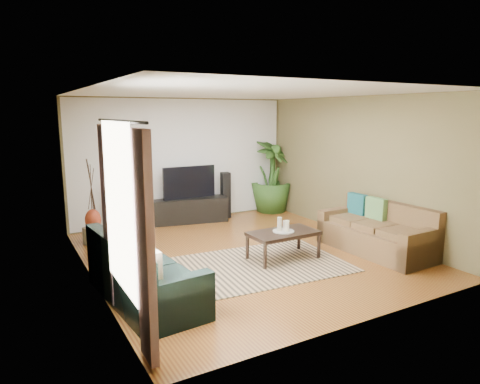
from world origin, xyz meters
TOP-DOWN VIEW (x-y plane):
  - floor at (0.00, 0.00)m, footprint 5.50×5.50m
  - ceiling at (0.00, 0.00)m, footprint 5.50×5.50m
  - wall_back at (0.00, 2.75)m, footprint 5.00×0.00m
  - wall_front at (0.00, -2.75)m, footprint 5.00×0.00m
  - wall_left at (-2.50, 0.00)m, footprint 0.00×5.50m
  - wall_right at (2.50, 0.00)m, footprint 0.00×5.50m
  - backwall_panel at (0.00, 2.74)m, footprint 4.90×0.00m
  - window_pane at (-2.48, -1.60)m, footprint 0.00×1.80m
  - curtain_near at (-2.43, -2.35)m, footprint 0.08×0.35m
  - curtain_far at (-2.43, -0.85)m, footprint 0.08×0.35m
  - curtain_rod at (-2.43, -1.60)m, footprint 0.03×1.90m
  - sofa_left at (-2.03, -0.93)m, footprint 1.06×2.11m
  - sofa_right at (2.02, -0.98)m, footprint 0.95×2.02m
  - area_rug at (-0.05, -0.58)m, footprint 2.75×2.04m
  - coffee_table at (0.42, -0.51)m, footprint 1.15×0.64m
  - candle_tray at (0.42, -0.51)m, footprint 0.35×0.35m
  - candle_tall at (0.36, -0.48)m, footprint 0.07×0.07m
  - candle_mid at (0.46, -0.55)m, footprint 0.07×0.07m
  - candle_short at (0.49, -0.45)m, footprint 0.07×0.07m
  - tv_stand at (0.02, 2.50)m, footprint 1.69×0.81m
  - television at (0.02, 2.50)m, footprint 1.19×0.06m
  - speaker_left at (-1.54, 2.50)m, footprint 0.19×0.21m
  - speaker_right at (0.91, 2.50)m, footprint 0.21×0.23m
  - potted_plant at (2.17, 2.50)m, footprint 1.29×1.29m
  - plant_pot at (2.17, 2.50)m, footprint 0.32×0.32m
  - pedestal at (-2.15, 1.85)m, footprint 0.37×0.37m
  - vase at (-2.15, 1.85)m, footprint 0.29×0.29m
  - side_table at (-1.95, 0.91)m, footprint 0.51×0.51m

SIDE VIEW (x-z plane):
  - floor at x=0.00m, z-range 0.00..0.00m
  - area_rug at x=-0.05m, z-range 0.00..0.01m
  - plant_pot at x=2.17m, z-range 0.00..0.25m
  - pedestal at x=-2.15m, z-range 0.00..0.31m
  - coffee_table at x=0.42m, z-range 0.00..0.46m
  - side_table at x=-1.95m, z-range 0.00..0.50m
  - tv_stand at x=0.02m, z-range 0.00..0.54m
  - sofa_left at x=-2.03m, z-range 0.00..0.85m
  - sofa_right at x=2.02m, z-range 0.00..0.85m
  - vase at x=-2.15m, z-range 0.26..0.66m
  - candle_tray at x=0.42m, z-range 0.46..0.48m
  - speaker_right at x=0.91m, z-range 0.00..1.05m
  - speaker_left at x=-1.54m, z-range 0.00..1.05m
  - candle_short at x=0.49m, z-range 0.48..0.62m
  - candle_mid at x=0.46m, z-range 0.48..0.66m
  - candle_tall at x=0.36m, z-range 0.48..0.71m
  - potted_plant at x=2.17m, z-range 0.00..1.75m
  - television at x=0.02m, z-range 0.54..1.24m
  - curtain_near at x=-2.43m, z-range 0.05..2.25m
  - curtain_far at x=-2.43m, z-range 0.05..2.25m
  - wall_left at x=-2.50m, z-range -1.40..4.10m
  - wall_right at x=2.50m, z-range -1.40..4.10m
  - wall_back at x=0.00m, z-range -1.15..3.85m
  - wall_front at x=0.00m, z-range -1.15..3.85m
  - backwall_panel at x=0.00m, z-range -1.10..3.80m
  - window_pane at x=-2.48m, z-range 0.50..2.30m
  - curtain_rod at x=-2.43m, z-range 2.28..2.31m
  - ceiling at x=0.00m, z-range 2.70..2.70m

